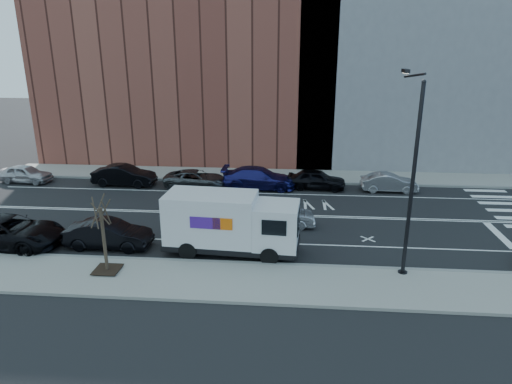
% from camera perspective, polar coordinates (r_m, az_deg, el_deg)
% --- Properties ---
extents(ground, '(120.00, 120.00, 0.00)m').
position_cam_1_polar(ground, '(29.22, 1.14, -2.86)').
color(ground, black).
rests_on(ground, ground).
extents(sidewalk_near, '(44.00, 3.60, 0.15)m').
position_cam_1_polar(sidewalk_near, '(21.23, -0.41, -11.23)').
color(sidewalk_near, gray).
rests_on(sidewalk_near, ground).
extents(sidewalk_far, '(44.00, 3.60, 0.15)m').
position_cam_1_polar(sidewalk_far, '(37.53, 2.00, 2.07)').
color(sidewalk_far, gray).
rests_on(sidewalk_far, ground).
extents(curb_near, '(44.00, 0.25, 0.17)m').
position_cam_1_polar(curb_near, '(22.81, 0.00, -8.99)').
color(curb_near, gray).
rests_on(curb_near, ground).
extents(curb_far, '(44.00, 0.25, 0.17)m').
position_cam_1_polar(curb_far, '(35.80, 1.86, 1.29)').
color(curb_far, gray).
rests_on(curb_far, ground).
extents(road_markings, '(40.00, 8.60, 0.01)m').
position_cam_1_polar(road_markings, '(29.22, 1.14, -2.86)').
color(road_markings, white).
rests_on(road_markings, ground).
extents(bldg_brick, '(26.00, 10.00, 22.00)m').
position_cam_1_polar(bldg_brick, '(43.89, -8.44, 18.69)').
color(bldg_brick, brown).
rests_on(bldg_brick, ground).
extents(bldg_concrete, '(20.00, 10.00, 26.00)m').
position_cam_1_polar(bldg_concrete, '(44.10, 19.56, 20.50)').
color(bldg_concrete, slate).
rests_on(bldg_concrete, ground).
extents(streetlight, '(0.44, 4.02, 9.34)m').
position_cam_1_polar(streetlight, '(21.68, 18.82, 2.71)').
color(streetlight, black).
rests_on(streetlight, ground).
extents(street_tree, '(1.20, 1.20, 3.75)m').
position_cam_1_polar(street_tree, '(22.61, -18.39, -6.40)').
color(street_tree, black).
rests_on(street_tree, ground).
extents(fedex_van, '(7.11, 2.86, 3.18)m').
position_cam_1_polar(fedex_van, '(23.56, -3.22, -3.86)').
color(fedex_van, black).
rests_on(fedex_van, ground).
extents(far_parked_a, '(4.22, 2.00, 1.40)m').
position_cam_1_polar(far_parked_a, '(40.08, -26.86, 2.05)').
color(far_parked_a, '#AEAEB3').
rests_on(far_parked_a, ground).
extents(far_parked_b, '(4.82, 1.84, 1.57)m').
position_cam_1_polar(far_parked_b, '(36.45, -16.15, 2.02)').
color(far_parked_b, black).
rests_on(far_parked_b, ground).
extents(far_parked_c, '(4.82, 2.33, 1.32)m').
position_cam_1_polar(far_parked_c, '(34.79, -7.53, 1.62)').
color(far_parked_c, '#434649').
rests_on(far_parked_c, ground).
extents(far_parked_d, '(5.59, 2.42, 1.60)m').
position_cam_1_polar(far_parked_d, '(34.28, 0.37, 1.78)').
color(far_parked_d, navy).
rests_on(far_parked_d, ground).
extents(far_parked_e, '(4.47, 2.12, 1.48)m').
position_cam_1_polar(far_parked_e, '(34.47, 7.57, 1.59)').
color(far_parked_e, black).
rests_on(far_parked_e, ground).
extents(far_parked_f, '(4.09, 1.44, 1.34)m').
position_cam_1_polar(far_parked_f, '(34.99, 16.29, 1.14)').
color(far_parked_f, '#9A9A9E').
rests_on(far_parked_f, ground).
extents(driving_sedan, '(4.07, 1.58, 1.32)m').
position_cam_1_polar(driving_sedan, '(27.28, 3.14, -2.98)').
color(driving_sedan, '#BABBBF').
rests_on(driving_sedan, ground).
extents(near_parked_rear_a, '(4.59, 1.66, 1.50)m').
position_cam_1_polar(near_parked_rear_a, '(25.71, -17.95, -5.04)').
color(near_parked_rear_a, black).
rests_on(near_parked_rear_a, ground).
extents(near_parked_rear_b, '(6.10, 3.06, 1.66)m').
position_cam_1_polar(near_parked_rear_b, '(27.96, -28.56, -4.38)').
color(near_parked_rear_b, black).
rests_on(near_parked_rear_b, ground).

